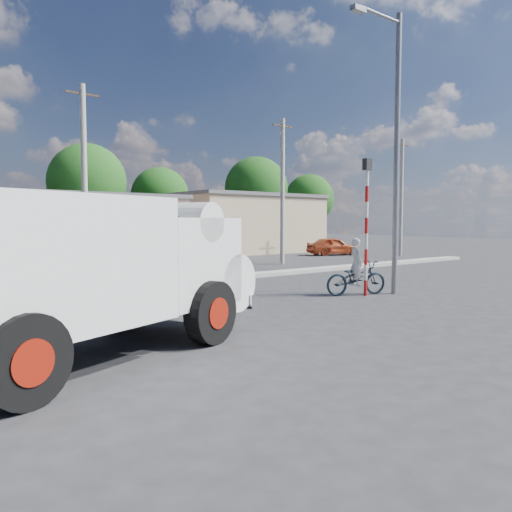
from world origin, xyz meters
TOP-DOWN VIEW (x-y plane):
  - ground_plane at (0.00, 0.00)m, footprint 120.00×120.00m
  - median at (0.00, 8.00)m, footprint 40.00×0.80m
  - truck at (-6.21, -0.12)m, footprint 7.19×4.55m
  - bicycle at (3.08, 1.79)m, footprint 2.24×1.41m
  - cyclist at (3.08, 1.79)m, footprint 0.54×0.66m
  - car_cream at (5.82, 16.51)m, footprint 4.77×2.97m
  - car_red at (16.77, 15.30)m, footprint 4.02×2.68m
  - traffic_pole at (3.20, 1.50)m, footprint 0.28×0.18m
  - streetlight at (4.14, 1.20)m, footprint 2.34×0.22m
  - building_row at (1.10, 22.00)m, footprint 37.80×7.30m
  - tree_row at (7.45, 28.53)m, footprint 51.24×7.43m
  - utility_poles at (3.25, 12.00)m, footprint 35.40×0.24m

SIDE VIEW (x-z plane):
  - ground_plane at x=0.00m, z-range 0.00..0.00m
  - median at x=0.00m, z-range 0.00..0.16m
  - bicycle at x=3.08m, z-range 0.00..1.11m
  - car_red at x=16.77m, z-range 0.00..1.27m
  - car_cream at x=5.82m, z-range 0.00..1.48m
  - cyclist at x=3.08m, z-range 0.00..1.55m
  - truck at x=-6.21m, z-range 0.15..2.95m
  - building_row at x=1.10m, z-range -0.09..4.35m
  - traffic_pole at x=3.20m, z-range 0.41..4.77m
  - utility_poles at x=3.25m, z-range 0.07..8.07m
  - tree_row at x=7.45m, z-range 0.75..9.17m
  - streetlight at x=4.14m, z-range 0.46..9.46m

